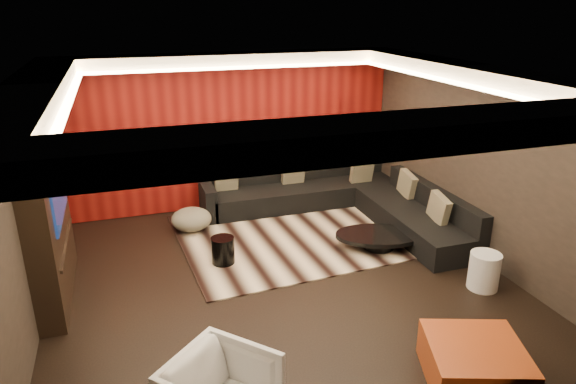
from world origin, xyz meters
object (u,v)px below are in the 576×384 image
object	(u,v)px
coffee_table	(378,240)
white_side_table	(484,271)
orange_ottoman	(474,363)
sectional_sofa	(342,201)
drum_stool	(223,250)

from	to	relation	value
coffee_table	white_side_table	world-z (taller)	white_side_table
coffee_table	orange_ottoman	distance (m)	3.02
coffee_table	white_side_table	bearing A→B (deg)	-62.91
white_side_table	sectional_sofa	distance (m)	2.99
coffee_table	white_side_table	size ratio (longest dim) A/B	2.65
sectional_sofa	drum_stool	bearing A→B (deg)	-154.43
coffee_table	white_side_table	xyz separation A→B (m)	(0.77, -1.50, 0.12)
coffee_table	sectional_sofa	world-z (taller)	sectional_sofa
drum_stool	sectional_sofa	bearing A→B (deg)	25.57
orange_ottoman	sectional_sofa	distance (m)	4.39
orange_ottoman	sectional_sofa	bearing A→B (deg)	83.51
coffee_table	sectional_sofa	xyz separation A→B (m)	(0.00, 1.39, 0.13)
coffee_table	orange_ottoman	size ratio (longest dim) A/B	1.44
orange_ottoman	coffee_table	bearing A→B (deg)	80.54
orange_ottoman	white_side_table	bearing A→B (deg)	49.47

